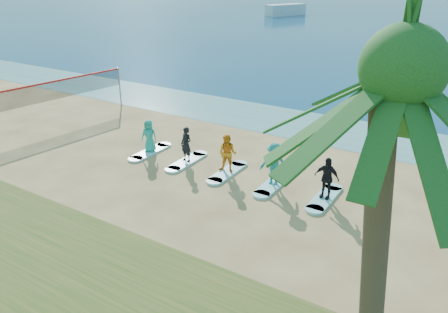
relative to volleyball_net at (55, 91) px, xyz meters
The scene contains 17 objects.
ground 11.40m from the volleyball_net, 17.39° to the right, with size 600.00×600.00×0.00m, color tan.
shallow_water 13.02m from the volleyball_net, 33.65° to the left, with size 600.00×600.00×0.00m, color teal.
volleyball_net is the anchor object (origin of this frame).
palm_tree 21.50m from the volleyball_net, 20.98° to the right, with size 5.60×5.60×7.87m.
paddleboard 19.71m from the volleyball_net, 33.68° to the left, with size 0.70×3.00×0.12m, color silver.
paddleboarder 19.65m from the volleyball_net, 33.68° to the left, with size 1.56×0.50×1.68m, color tan.
boat_offshore_a 68.61m from the volleyball_net, 103.68° to the left, with size 2.42×8.61×2.08m, color silver.
surfboard_0 7.76m from the volleyball_net, ahead, with size 0.70×2.20×0.09m, color #97E5EA.
student_0 7.61m from the volleyball_net, ahead, with size 0.77×0.50×1.57m, color teal.
surfboard_1 9.91m from the volleyball_net, ahead, with size 0.70×2.20×0.09m, color #97E5EA.
student_1 9.79m from the volleyball_net, ahead, with size 0.59×0.39×1.61m, color black.
surfboard_2 12.08m from the volleyball_net, ahead, with size 0.70×2.20×0.09m, color #97E5EA.
student_2 11.98m from the volleyball_net, ahead, with size 0.82×0.64×1.68m, color orange.
surfboard_3 14.27m from the volleyball_net, ahead, with size 0.70×2.20×0.09m, color #97E5EA.
student_3 14.17m from the volleyball_net, ahead, with size 1.15×0.66×1.78m, color #1A8078.
surfboard_4 16.45m from the volleyball_net, ahead, with size 0.70×2.20×0.09m, color #97E5EA.
student_4 16.38m from the volleyball_net, ahead, with size 0.97×0.41×1.66m, color black.
Camera 1 is at (10.21, -12.02, 8.18)m, focal length 35.00 mm.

